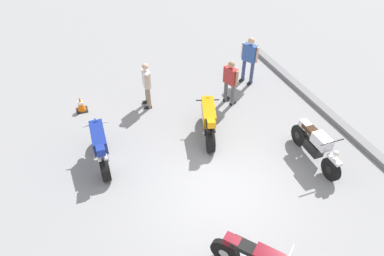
{
  "coord_description": "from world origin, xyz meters",
  "views": [
    {
      "loc": [
        5.01,
        -2.72,
        6.77
      ],
      "look_at": [
        -1.79,
        -0.18,
        0.75
      ],
      "focal_mm": 31.39,
      "sensor_mm": 36.0,
      "label": 1
    }
  ],
  "objects_px": {
    "motorcycle_silver_cruiser": "(316,146)",
    "person_in_white_shirt": "(147,83)",
    "motorcycle_blue_sportbike": "(100,145)",
    "traffic_cone": "(81,104)",
    "person_in_red_shirt": "(230,80)",
    "person_in_blue_shirt": "(249,57)",
    "motorcycle_orange_sportbike": "(209,119)"
  },
  "relations": [
    {
      "from": "motorcycle_orange_sportbike",
      "to": "person_in_white_shirt",
      "type": "xyz_separation_m",
      "value": [
        -2.15,
        -1.31,
        0.31
      ]
    },
    {
      "from": "motorcycle_silver_cruiser",
      "to": "person_in_white_shirt",
      "type": "bearing_deg",
      "value": -138.27
    },
    {
      "from": "motorcycle_orange_sportbike",
      "to": "person_in_blue_shirt",
      "type": "height_order",
      "value": "person_in_blue_shirt"
    },
    {
      "from": "motorcycle_silver_cruiser",
      "to": "traffic_cone",
      "type": "height_order",
      "value": "motorcycle_silver_cruiser"
    },
    {
      "from": "motorcycle_orange_sportbike",
      "to": "person_in_white_shirt",
      "type": "height_order",
      "value": "person_in_white_shirt"
    },
    {
      "from": "person_in_white_shirt",
      "to": "motorcycle_silver_cruiser",
      "type": "bearing_deg",
      "value": 135.26
    },
    {
      "from": "person_in_blue_shirt",
      "to": "person_in_white_shirt",
      "type": "bearing_deg",
      "value": -28.26
    },
    {
      "from": "person_in_white_shirt",
      "to": "motorcycle_blue_sportbike",
      "type": "bearing_deg",
      "value": 52.92
    },
    {
      "from": "motorcycle_silver_cruiser",
      "to": "motorcycle_orange_sportbike",
      "type": "bearing_deg",
      "value": -130.2
    },
    {
      "from": "traffic_cone",
      "to": "motorcycle_blue_sportbike",
      "type": "bearing_deg",
      "value": 6.56
    },
    {
      "from": "motorcycle_silver_cruiser",
      "to": "person_in_red_shirt",
      "type": "relative_size",
      "value": 1.3
    },
    {
      "from": "person_in_blue_shirt",
      "to": "person_in_white_shirt",
      "type": "height_order",
      "value": "person_in_blue_shirt"
    },
    {
      "from": "person_in_white_shirt",
      "to": "person_in_red_shirt",
      "type": "height_order",
      "value": "person_in_red_shirt"
    },
    {
      "from": "person_in_blue_shirt",
      "to": "traffic_cone",
      "type": "xyz_separation_m",
      "value": [
        -0.31,
        -6.05,
        -0.77
      ]
    },
    {
      "from": "motorcycle_blue_sportbike",
      "to": "person_in_white_shirt",
      "type": "bearing_deg",
      "value": -39.26
    },
    {
      "from": "person_in_blue_shirt",
      "to": "person_in_red_shirt",
      "type": "height_order",
      "value": "person_in_blue_shirt"
    },
    {
      "from": "person_in_blue_shirt",
      "to": "traffic_cone",
      "type": "distance_m",
      "value": 6.1
    },
    {
      "from": "motorcycle_blue_sportbike",
      "to": "person_in_red_shirt",
      "type": "distance_m",
      "value": 4.72
    },
    {
      "from": "person_in_blue_shirt",
      "to": "person_in_red_shirt",
      "type": "relative_size",
      "value": 1.11
    },
    {
      "from": "person_in_white_shirt",
      "to": "person_in_blue_shirt",
      "type": "bearing_deg",
      "value": -173.45
    },
    {
      "from": "motorcycle_orange_sportbike",
      "to": "traffic_cone",
      "type": "distance_m",
      "value": 4.4
    },
    {
      "from": "motorcycle_blue_sportbike",
      "to": "person_in_red_shirt",
      "type": "xyz_separation_m",
      "value": [
        -1.34,
        4.52,
        0.31
      ]
    },
    {
      "from": "motorcycle_orange_sportbike",
      "to": "motorcycle_blue_sportbike",
      "type": "relative_size",
      "value": 0.98
    },
    {
      "from": "motorcycle_silver_cruiser",
      "to": "person_in_white_shirt",
      "type": "distance_m",
      "value": 5.56
    },
    {
      "from": "person_in_red_shirt",
      "to": "traffic_cone",
      "type": "distance_m",
      "value": 5.04
    },
    {
      "from": "person_in_blue_shirt",
      "to": "person_in_white_shirt",
      "type": "distance_m",
      "value": 3.87
    },
    {
      "from": "person_in_blue_shirt",
      "to": "person_in_white_shirt",
      "type": "xyz_separation_m",
      "value": [
        0.18,
        -3.86,
        -0.13
      ]
    },
    {
      "from": "person_in_white_shirt",
      "to": "person_in_red_shirt",
      "type": "distance_m",
      "value": 2.76
    },
    {
      "from": "person_in_blue_shirt",
      "to": "motorcycle_blue_sportbike",
      "type": "bearing_deg",
      "value": -8.7
    },
    {
      "from": "traffic_cone",
      "to": "motorcycle_silver_cruiser",
      "type": "bearing_deg",
      "value": 51.49
    },
    {
      "from": "motorcycle_silver_cruiser",
      "to": "person_in_red_shirt",
      "type": "xyz_separation_m",
      "value": [
        -3.34,
        -1.03,
        0.38
      ]
    },
    {
      "from": "motorcycle_blue_sportbike",
      "to": "traffic_cone",
      "type": "bearing_deg",
      "value": 8.31
    }
  ]
}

